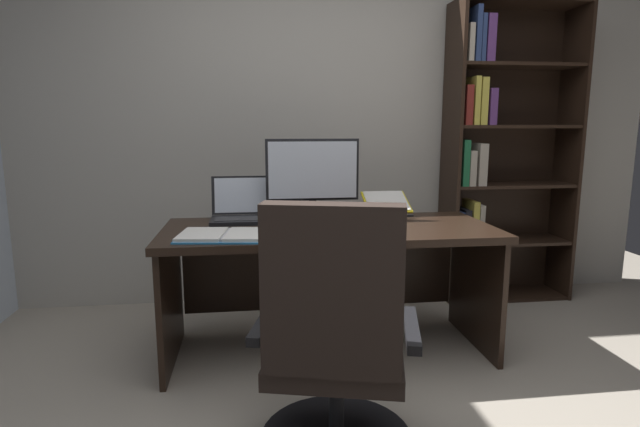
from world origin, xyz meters
name	(u,v)px	position (x,y,z in m)	size (l,w,h in m)	color
wall_back	(323,109)	(0.00, 1.92, 1.37)	(4.87, 0.12, 2.73)	#B2ADA3
desk	(327,257)	(-0.10, 1.01, 0.53)	(1.78, 0.74, 0.72)	black
bookshelf	(494,160)	(1.20, 1.69, 1.01)	(0.91, 0.33, 2.08)	black
office_chair	(335,356)	(-0.23, -0.01, 0.43)	(0.69, 0.60, 1.01)	black
monitor	(313,178)	(-0.16, 1.17, 0.96)	(0.54, 0.16, 0.47)	black
laptop	(241,211)	(-0.58, 1.18, 0.77)	(0.34, 0.29, 0.25)	black
keyboard	(322,230)	(-0.16, 0.79, 0.73)	(0.42, 0.15, 0.02)	black
computer_mouse	(379,227)	(0.14, 0.79, 0.74)	(0.06, 0.10, 0.04)	black
reading_stand_with_book	(387,204)	(0.30, 1.24, 0.78)	(0.27, 0.29, 0.13)	black
open_binder	(225,235)	(-0.65, 0.74, 0.73)	(0.49, 0.35, 0.02)	#2D84C6
notepad	(279,226)	(-0.37, 0.97, 0.72)	(0.15, 0.21, 0.01)	silver
pen	(283,224)	(-0.35, 0.97, 0.73)	(0.01, 0.01, 0.14)	navy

